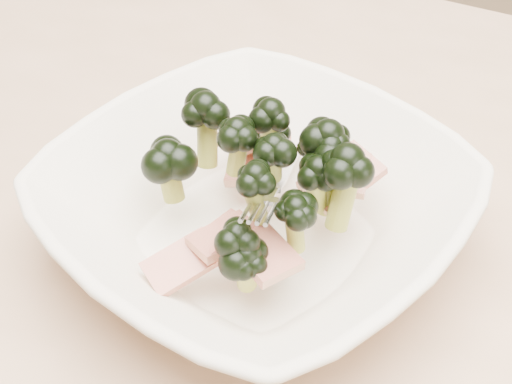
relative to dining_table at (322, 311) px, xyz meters
The scene contains 2 objects.
dining_table is the anchor object (origin of this frame).
broccoli_dish 0.15m from the dining_table, 139.65° to the right, with size 0.35×0.35×0.11m.
Camera 1 is at (0.13, -0.36, 1.13)m, focal length 50.00 mm.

